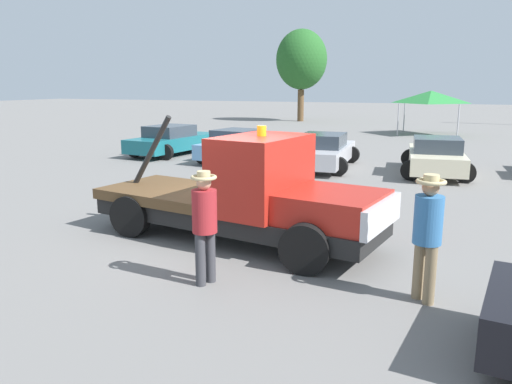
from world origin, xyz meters
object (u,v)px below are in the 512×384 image
Objects in this scene: parked_car_teal at (173,140)px; parked_car_skyblue at (239,146)px; person_near_truck at (428,228)px; parked_car_cream at (436,156)px; parked_car_silver at (323,151)px; canopy_tent_green at (431,97)px; tow_truck at (249,198)px; tree_left at (302,60)px; person_at_hood at (205,218)px.

parked_car_teal and parked_car_skyblue have the same top height.
person_near_truck is 0.42× the size of parked_car_cream.
canopy_tent_green is (2.90, 15.30, 1.73)m from parked_car_silver.
tow_truck reaches higher than parked_car_silver.
tow_truck is at bearing -177.78° from parked_car_silver.
tree_left is at bearing 8.53° from parked_car_teal.
tow_truck is at bearing -64.98° from person_at_hood.
person_near_truck is 0.40× the size of parked_car_silver.
tow_truck is 11.04m from parked_car_skyblue.
tree_left reaches higher than person_near_truck.
parked_car_teal is (-11.88, 12.35, -0.48)m from person_near_truck.
parked_car_skyblue and parked_car_cream have the same top height.
person_at_hood is 0.38× the size of parked_car_silver.
parked_car_teal is at bearing 79.26° from parked_car_cream.
tree_left reaches higher than tow_truck.
canopy_tent_green reaches higher than parked_car_silver.
person_at_hood is 0.42× the size of parked_car_skyblue.
parked_car_silver and parked_car_cream have the same top height.
parked_car_silver is at bearing -92.56° from parked_car_teal.
tree_left reaches higher than parked_car_skyblue.
parked_car_cream is at bearing 82.03° from tow_truck.
tow_truck is 34.83m from tree_left.
parked_car_cream is 15.23m from canopy_tent_green.
canopy_tent_green reaches higher than person_near_truck.
person_near_truck is 37.40m from tree_left.
tree_left is at bearing 19.30° from parked_car_skyblue.
parked_car_silver is 1.05× the size of parked_car_cream.
canopy_tent_green reaches higher than tow_truck.
tree_left is (-9.28, 33.30, 4.28)m from tow_truck.
parked_car_teal is at bearing -126.07° from canopy_tent_green.
tow_truck reaches higher than parked_car_teal.
canopy_tent_green is 14.28m from tree_left.
parked_car_teal and parked_car_silver have the same top height.
canopy_tent_green is at bearing -73.47° from person_at_hood.
parked_car_silver is at bearing 86.88° from parked_car_cream.
person_near_truck is at bearing -15.30° from tow_truck.
tow_truck reaches higher than parked_car_cream.
parked_car_teal is 1.43× the size of canopy_tent_green.
parked_car_silver is 15.66m from canopy_tent_green.
person_near_truck is at bearing -136.61° from parked_car_skyblue.
person_near_truck reaches higher than parked_car_skyblue.
tow_truck is 1.41× the size of parked_car_cream.
tree_left is (-12.77, 34.91, 4.08)m from person_near_truck.
parked_car_skyblue is (-4.88, 12.23, -0.44)m from person_at_hood.
tow_truck is at bearing -74.43° from tree_left.
parked_car_silver is (7.40, -1.15, -0.00)m from parked_car_teal.
tow_truck is 0.83× the size of tree_left.
parked_car_teal is at bearing 77.49° from parked_car_silver.
person_near_truck is 0.38× the size of parked_car_teal.
person_at_hood is at bearing -75.09° from tree_left.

